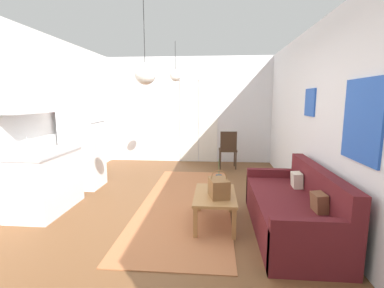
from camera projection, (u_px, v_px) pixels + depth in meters
ground_plane at (161, 227)px, 3.69m from camera, size 4.82×8.14×0.10m
wall_back at (189, 110)px, 7.22m from camera, size 4.42×0.13×2.70m
wall_right at (339, 123)px, 3.28m from camera, size 0.12×7.74×2.70m
area_rug at (186, 202)px, 4.43m from camera, size 1.36×3.68×0.01m
couch at (295, 211)px, 3.41m from camera, size 0.83×1.92×0.81m
coffee_table at (215, 198)px, 3.61m from camera, size 0.53×0.88×0.41m
bamboo_vase at (219, 182)px, 3.80m from camera, size 0.09×0.09×0.42m
handbag at (219, 188)px, 3.48m from camera, size 0.28×0.35×0.35m
refrigerator at (83, 142)px, 5.11m from camera, size 0.64×0.60×1.71m
kitchen_counter at (41, 159)px, 4.00m from camera, size 0.65×1.10×2.09m
accent_chair at (228, 148)px, 6.53m from camera, size 0.43×0.41×0.90m
pendant_lamp_near at (145, 74)px, 3.15m from camera, size 0.25×0.25×0.91m
pendant_lamp_far at (175, 75)px, 5.26m from camera, size 0.22×0.22×0.74m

